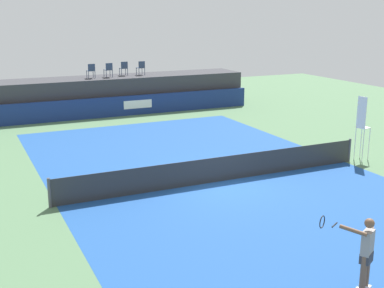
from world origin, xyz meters
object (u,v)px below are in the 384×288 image
(tennis_player, at_px, (365,252))
(tennis_ball, at_px, (107,175))
(spectator_chair_far_left, at_px, (91,70))
(umpire_chair, at_px, (362,124))
(spectator_chair_left, at_px, (108,69))
(net_post_far, at_px, (349,150))
(spectator_chair_center, at_px, (124,68))
(net_post_near, at_px, (49,193))
(spectator_chair_right, at_px, (141,67))

(tennis_player, relative_size, tennis_ball, 26.03)
(tennis_ball, bearing_deg, spectator_chair_far_left, 78.03)
(spectator_chair_far_left, distance_m, umpire_chair, 16.92)
(spectator_chair_left, relative_size, net_post_far, 0.89)
(spectator_chair_far_left, bearing_deg, tennis_ball, -101.97)
(spectator_chair_center, bearing_deg, net_post_far, -72.41)
(spectator_chair_left, bearing_deg, tennis_player, -91.99)
(spectator_chair_far_left, distance_m, tennis_ball, 13.11)
(net_post_near, bearing_deg, spectator_chair_far_left, 70.77)
(tennis_ball, bearing_deg, net_post_far, -13.94)
(net_post_far, xyz_separation_m, tennis_player, (-6.87, -8.19, 0.46))
(spectator_chair_right, bearing_deg, spectator_chair_center, 169.69)
(spectator_chair_center, xyz_separation_m, net_post_near, (-7.48, -15.51, -2.19))
(umpire_chair, relative_size, net_post_near, 2.76)
(spectator_chair_far_left, xyz_separation_m, spectator_chair_right, (3.34, 0.32, 0.00))
(tennis_player, bearing_deg, spectator_chair_left, 88.01)
(spectator_chair_left, relative_size, tennis_player, 0.50)
(spectator_chair_far_left, xyz_separation_m, spectator_chair_center, (2.25, 0.52, 0.00))
(spectator_chair_right, relative_size, umpire_chair, 0.32)
(umpire_chair, xyz_separation_m, tennis_player, (-7.43, -8.17, -0.63))
(spectator_chair_far_left, distance_m, spectator_chair_left, 1.10)
(tennis_player, bearing_deg, net_post_far, 50.00)
(spectator_chair_far_left, height_order, net_post_near, spectator_chair_far_left)
(spectator_chair_center, distance_m, spectator_chair_right, 1.10)
(spectator_chair_left, relative_size, tennis_ball, 13.06)
(tennis_player, distance_m, tennis_ball, 11.07)
(net_post_far, relative_size, tennis_player, 0.56)
(spectator_chair_left, xyz_separation_m, net_post_far, (6.07, -15.02, -2.19))
(spectator_chair_left, distance_m, spectator_chair_center, 1.25)
(spectator_chair_center, bearing_deg, net_post_near, -115.74)
(umpire_chair, bearing_deg, tennis_player, -132.29)
(spectator_chair_center, distance_m, net_post_far, 16.42)
(spectator_chair_center, bearing_deg, tennis_ball, -110.59)
(net_post_near, distance_m, tennis_player, 9.89)
(net_post_near, bearing_deg, spectator_chair_right, 60.78)
(net_post_near, xyz_separation_m, net_post_far, (12.40, 0.00, 0.00))
(spectator_chair_far_left, relative_size, tennis_ball, 13.06)
(tennis_player, bearing_deg, spectator_chair_center, 85.29)
(spectator_chair_far_left, height_order, spectator_chair_left, same)
(umpire_chair, height_order, net_post_far, umpire_chair)
(spectator_chair_left, xyz_separation_m, umpire_chair, (6.62, -15.04, -1.11))
(umpire_chair, distance_m, net_post_far, 1.22)
(net_post_near, bearing_deg, tennis_ball, 43.53)
(umpire_chair, xyz_separation_m, net_post_far, (-0.56, 0.02, -1.09))
(tennis_player, height_order, tennis_ball, tennis_player)
(spectator_chair_center, relative_size, spectator_chair_right, 1.00)
(spectator_chair_far_left, xyz_separation_m, net_post_far, (7.17, -15.00, -2.19))
(spectator_chair_center, xyz_separation_m, tennis_player, (-1.95, -23.70, -1.73))
(spectator_chair_far_left, bearing_deg, spectator_chair_right, 5.48)
(net_post_near, distance_m, net_post_far, 12.40)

